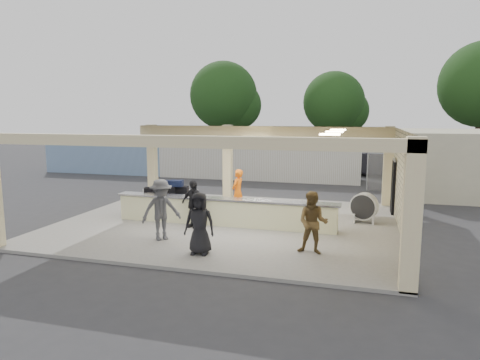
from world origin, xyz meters
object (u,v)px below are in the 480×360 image
(baggage_handler, at_px, (238,192))
(passenger_b, at_px, (193,204))
(luggage_cart, at_px, (166,196))
(baggage_counter, at_px, (224,212))
(passenger_c, at_px, (161,210))
(container_blue, at_px, (116,155))
(passenger_d, at_px, (200,223))
(container_white, at_px, (258,157))
(passenger_a, at_px, (313,223))
(car_dark, at_px, (381,165))
(drum_fan, at_px, (364,207))
(car_white_a, at_px, (444,173))

(baggage_handler, height_order, passenger_b, baggage_handler)
(baggage_handler, bearing_deg, luggage_cart, -61.19)
(baggage_counter, xyz_separation_m, passenger_c, (-1.31, -2.28, 0.48))
(luggage_cart, relative_size, container_blue, 0.26)
(luggage_cart, xyz_separation_m, container_blue, (-9.22, 11.19, 0.44))
(passenger_b, distance_m, passenger_d, 2.96)
(baggage_counter, distance_m, container_white, 12.32)
(passenger_a, distance_m, car_dark, 17.57)
(passenger_a, bearing_deg, passenger_d, -159.47)
(baggage_counter, distance_m, container_blue, 17.09)
(car_dark, bearing_deg, container_white, 137.53)
(passenger_a, distance_m, passenger_b, 4.69)
(passenger_d, bearing_deg, container_white, 92.42)
(luggage_cart, bearing_deg, passenger_d, -66.07)
(passenger_c, xyz_separation_m, car_dark, (7.24, 17.31, -0.28))
(baggage_counter, relative_size, container_white, 0.65)
(passenger_a, relative_size, passenger_c, 0.93)
(container_white, distance_m, container_blue, 10.31)
(drum_fan, height_order, container_white, container_white)
(drum_fan, relative_size, car_dark, 0.23)
(luggage_cart, bearing_deg, passenger_c, -78.63)
(baggage_counter, bearing_deg, container_blue, 134.42)
(luggage_cart, relative_size, passenger_a, 1.43)
(car_dark, relative_size, container_blue, 0.48)
(car_white_a, bearing_deg, passenger_d, 139.95)
(car_white_a, bearing_deg, baggage_counter, 133.30)
(drum_fan, relative_size, baggage_handler, 0.62)
(container_blue, bearing_deg, passenger_c, -54.21)
(passenger_b, bearing_deg, baggage_handler, 84.39)
(luggage_cart, distance_m, passenger_b, 2.42)
(baggage_counter, height_order, car_white_a, car_white_a)
(passenger_d, xyz_separation_m, car_dark, (5.58, 18.29, -0.20))
(luggage_cart, distance_m, car_dark, 16.49)
(baggage_handler, distance_m, passenger_b, 2.57)
(passenger_a, relative_size, car_dark, 0.38)
(container_blue, bearing_deg, car_dark, 8.46)
(passenger_a, xyz_separation_m, car_dark, (2.50, 17.38, -0.21))
(container_white, bearing_deg, luggage_cart, -95.30)
(drum_fan, xyz_separation_m, passenger_c, (-6.14, -4.01, 0.37))
(car_white_a, bearing_deg, container_blue, 81.49)
(car_white_a, xyz_separation_m, container_blue, (-21.36, -1.04, 0.63))
(passenger_d, bearing_deg, passenger_a, 11.40)
(luggage_cart, relative_size, car_white_a, 0.57)
(baggage_counter, height_order, passenger_d, passenger_d)
(baggage_handler, bearing_deg, passenger_d, 16.47)
(passenger_c, relative_size, container_blue, 0.20)
(luggage_cart, bearing_deg, car_dark, 46.30)
(car_dark, height_order, container_white, container_white)
(passenger_b, bearing_deg, car_dark, 81.66)
(baggage_counter, relative_size, drum_fan, 7.41)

